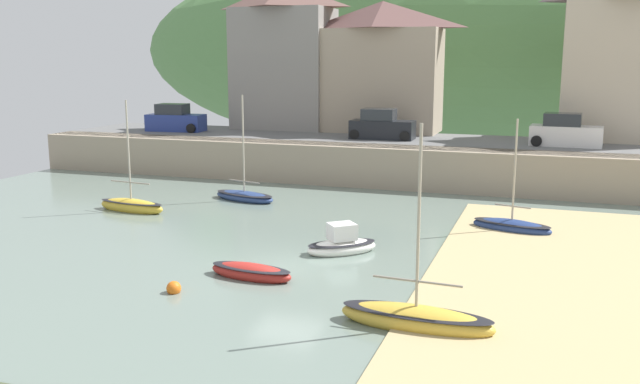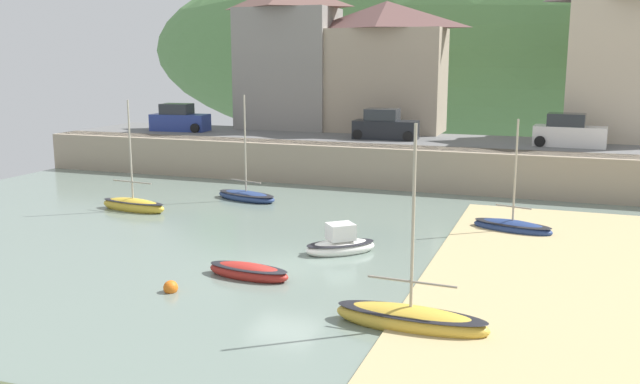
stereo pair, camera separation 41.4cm
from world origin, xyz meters
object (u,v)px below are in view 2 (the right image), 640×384
object	(u,v)px
church_with_spire	(636,20)
motorboat_with_cabin	(341,245)
sailboat_nearest_shore	(411,319)
sailboat_blue_trim	(133,205)
fishing_boat_green	(248,272)
waterfront_building_right	(630,50)
rowboat_small_beached	(512,227)
mooring_buoy	(171,288)
dinghy_open_wooden	(246,196)
parked_car_by_wall	(385,127)
parked_car_end_of_row	(569,133)
waterfront_building_left	(288,56)
waterfront_building_centre	(386,66)
parked_car_near_slipway	(179,120)

from	to	relation	value
church_with_spire	motorboat_with_cabin	xyz separation A→B (m)	(-12.03, -26.73, -9.73)
sailboat_nearest_shore	sailboat_blue_trim	bearing A→B (deg)	151.00
church_with_spire	fishing_boat_green	distance (m)	35.23
waterfront_building_right	rowboat_small_beached	world-z (taller)	waterfront_building_right
waterfront_building_right	mooring_buoy	bearing A→B (deg)	-117.96
sailboat_nearest_shore	dinghy_open_wooden	xyz separation A→B (m)	(-12.23, 14.61, -0.05)
church_with_spire	parked_car_by_wall	distance (m)	18.53
parked_car_end_of_row	dinghy_open_wooden	bearing A→B (deg)	-144.08
waterfront_building_right	mooring_buoy	size ratio (longest dim) A/B	23.01
waterfront_building_left	waterfront_building_right	distance (m)	23.11
waterfront_building_centre	parked_car_by_wall	bearing A→B (deg)	-75.58
waterfront_building_right	motorboat_with_cabin	distance (m)	26.65
parked_car_end_of_row	waterfront_building_left	bearing A→B (deg)	170.99
sailboat_blue_trim	fishing_boat_green	bearing A→B (deg)	-31.10
waterfront_building_centre	rowboat_small_beached	distance (m)	21.00
waterfront_building_centre	church_with_spire	bearing A→B (deg)	13.93
church_with_spire	rowboat_small_beached	distance (m)	23.97
parked_car_by_wall	mooring_buoy	distance (m)	24.68
waterfront_building_left	motorboat_with_cabin	xyz separation A→B (m)	(11.54, -22.73, -7.42)
waterfront_building_centre	sailboat_blue_trim	xyz separation A→B (m)	(-8.10, -19.01, -6.72)
waterfront_building_left	mooring_buoy	distance (m)	30.94
fishing_boat_green	sailboat_nearest_shore	world-z (taller)	sailboat_nearest_shore
fishing_boat_green	motorboat_with_cabin	xyz separation A→B (m)	(2.08, 4.01, 0.12)
dinghy_open_wooden	parked_car_end_of_row	bearing A→B (deg)	47.68
fishing_boat_green	sailboat_nearest_shore	size ratio (longest dim) A/B	0.54
parked_car_near_slipway	parked_car_by_wall	world-z (taller)	same
motorboat_with_cabin	parked_car_near_slipway	xyz separation A→B (m)	(-18.21, 18.23, 2.88)
parked_car_near_slipway	parked_car_by_wall	xyz separation A→B (m)	(15.26, 0.00, 0.00)
rowboat_small_beached	parked_car_end_of_row	xyz separation A→B (m)	(2.16, 12.56, 2.96)
church_with_spire	dinghy_open_wooden	bearing A→B (deg)	-136.91
sailboat_nearest_shore	mooring_buoy	distance (m)	8.06
sailboat_nearest_shore	parked_car_near_slipway	size ratio (longest dim) A/B	1.41
waterfront_building_left	church_with_spire	xyz separation A→B (m)	(23.57, 4.00, 2.31)
fishing_boat_green	mooring_buoy	xyz separation A→B (m)	(-1.74, -2.24, -0.06)
waterfront_building_centre	dinghy_open_wooden	distance (m)	16.66
waterfront_building_right	motorboat_with_cabin	bearing A→B (deg)	-116.97
fishing_boat_green	waterfront_building_right	bearing A→B (deg)	68.68
waterfront_building_left	waterfront_building_right	xyz separation A→B (m)	(23.11, 0.00, 0.30)
dinghy_open_wooden	motorboat_with_cabin	size ratio (longest dim) A/B	1.94
waterfront_building_right	sailboat_nearest_shore	world-z (taller)	waterfront_building_right
rowboat_small_beached	dinghy_open_wooden	xyz separation A→B (m)	(-14.10, 2.34, -0.01)
waterfront_building_left	parked_car_near_slipway	xyz separation A→B (m)	(-6.67, -4.50, -4.54)
waterfront_building_centre	parked_car_end_of_row	xyz separation A→B (m)	(12.38, -4.50, -3.80)
waterfront_building_left	dinghy_open_wooden	distance (m)	16.90
sailboat_blue_trim	sailboat_nearest_shore	size ratio (longest dim) A/B	0.95
sailboat_blue_trim	sailboat_nearest_shore	world-z (taller)	sailboat_nearest_shore
parked_car_end_of_row	mooring_buoy	xyz separation A→B (m)	(-12.09, -24.48, -3.06)
waterfront_building_right	church_with_spire	distance (m)	4.50
dinghy_open_wooden	rowboat_small_beached	bearing A→B (deg)	6.13
waterfront_building_centre	parked_car_end_of_row	distance (m)	13.71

